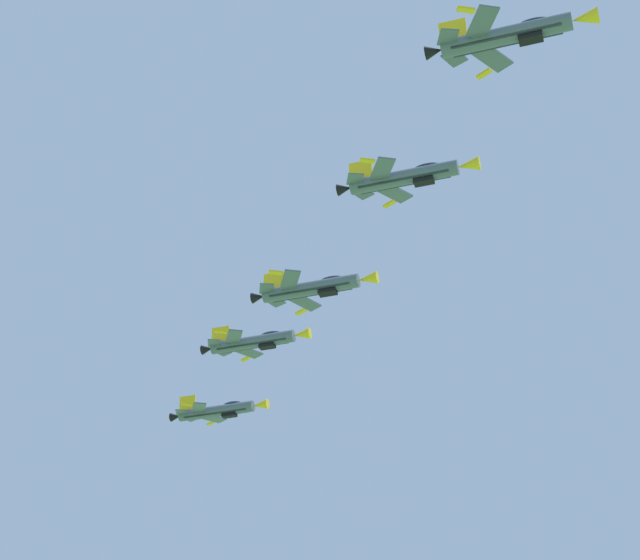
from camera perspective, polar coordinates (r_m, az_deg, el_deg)
name	(u,v)px	position (r m, az deg, el deg)	size (l,w,h in m)	color
fighter_jet_lead	(509,35)	(102.09, 10.03, 12.73)	(15.12, 10.37, 4.37)	#4C5666
fighter_jet_left_wing	(406,177)	(117.36, 4.62, 5.49)	(15.12, 10.37, 4.38)	#4C5666
fighter_jet_right_wing	(313,288)	(128.93, -0.38, -0.43)	(15.12, 10.37, 4.35)	#4C5666
fighter_jet_left_outer	(255,342)	(147.79, -3.51, -3.31)	(15.12, 10.37, 4.37)	#4C5666
fighter_jet_right_outer	(218,411)	(164.84, -5.46, -6.95)	(15.12, 10.36, 4.38)	#4C5666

